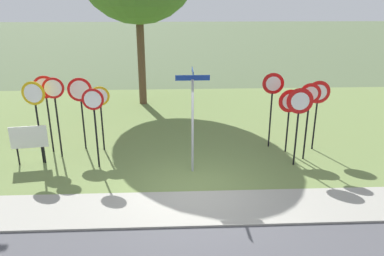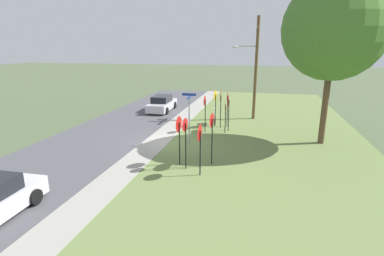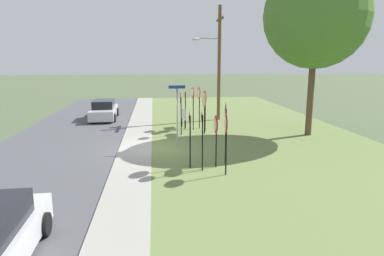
{
  "view_description": "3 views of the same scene",
  "coord_description": "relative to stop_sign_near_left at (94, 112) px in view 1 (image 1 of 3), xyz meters",
  "views": [
    {
      "loc": [
        -0.47,
        -8.76,
        4.95
      ],
      "look_at": [
        0.04,
        2.19,
        1.1
      ],
      "focal_mm": 34.4,
      "sensor_mm": 36.0,
      "label": 1
    },
    {
      "loc": [
        16.53,
        5.36,
        5.72
      ],
      "look_at": [
        0.71,
        1.62,
        1.26
      ],
      "focal_mm": 27.73,
      "sensor_mm": 36.0,
      "label": 2
    },
    {
      "loc": [
        16.44,
        0.17,
        4.41
      ],
      "look_at": [
        -0.07,
        2.02,
        1.01
      ],
      "focal_mm": 31.87,
      "sensor_mm": 36.0,
      "label": 3
    }
  ],
  "objects": [
    {
      "name": "yield_sign_near_left",
      "position": [
        7.1,
        1.12,
        0.01
      ],
      "size": [
        0.77,
        0.11,
        2.4
      ],
      "rotation": [
        0.0,
        0.0,
        -0.05
      ],
      "color": "black",
      "rests_on": "grass_median"
    },
    {
      "name": "yield_sign_far_left",
      "position": [
        6.11,
        0.92,
        -0.18
      ],
      "size": [
        0.77,
        0.1,
        2.16
      ],
      "rotation": [
        0.0,
        0.0,
        0.03
      ],
      "color": "black",
      "rests_on": "grass_median"
    },
    {
      "name": "stop_sign_far_right",
      "position": [
        -0.75,
        1.51,
        0.04
      ],
      "size": [
        0.79,
        0.12,
        2.5
      ],
      "rotation": [
        0.0,
        0.0,
        0.08
      ],
      "color": "black",
      "rests_on": "grass_median"
    },
    {
      "name": "stop_sign_center_tall",
      "position": [
        -0.09,
        1.37,
        -0.18
      ],
      "size": [
        0.65,
        0.13,
        2.24
      ],
      "rotation": [
        0.0,
        0.0,
        0.15
      ],
      "color": "black",
      "rests_on": "grass_median"
    },
    {
      "name": "yield_sign_far_right",
      "position": [
        5.64,
        1.42,
        0.17
      ],
      "size": [
        0.71,
        0.13,
        2.62
      ],
      "rotation": [
        0.0,
        0.0,
        -0.15
      ],
      "color": "black",
      "rests_on": "grass_median"
    },
    {
      "name": "stop_sign_near_right",
      "position": [
        -1.79,
        1.3,
        0.13
      ],
      "size": [
        0.74,
        0.12,
        2.62
      ],
      "rotation": [
        0.0,
        0.0,
        0.09
      ],
      "color": "black",
      "rests_on": "grass_median"
    },
    {
      "name": "yield_sign_near_right",
      "position": [
        6.51,
        0.31,
        0.07
      ],
      "size": [
        0.64,
        0.13,
        2.51
      ],
      "rotation": [
        0.0,
        0.0,
        -0.15
      ],
      "color": "black",
      "rests_on": "grass_median"
    },
    {
      "name": "ground_plane",
      "position": [
        2.86,
        -1.68,
        -1.82
      ],
      "size": [
        160.0,
        160.0,
        0.0
      ],
      "primitive_type": "plane",
      "color": "#4C5B3D"
    },
    {
      "name": "notice_board",
      "position": [
        -2.14,
        0.34,
        -0.95
      ],
      "size": [
        1.09,
        0.19,
        1.25
      ],
      "rotation": [
        0.0,
        0.0,
        0.15
      ],
      "color": "black",
      "rests_on": "grass_median"
    },
    {
      "name": "yield_sign_center",
      "position": [
        6.06,
        -0.13,
        0.06
      ],
      "size": [
        0.79,
        0.12,
        2.46
      ],
      "rotation": [
        0.0,
        0.0,
        -0.1
      ],
      "color": "black",
      "rests_on": "grass_median"
    },
    {
      "name": "grass_median",
      "position": [
        2.86,
        4.32,
        -1.8
      ],
      "size": [
        44.0,
        12.0,
        0.04
      ],
      "primitive_type": "cube",
      "color": "olive",
      "rests_on": "ground_plane"
    },
    {
      "name": "sidewalk_strip",
      "position": [
        2.86,
        -2.48,
        -1.79
      ],
      "size": [
        44.0,
        1.6,
        0.06
      ],
      "primitive_type": "cube",
      "color": "#99968C",
      "rests_on": "ground_plane"
    },
    {
      "name": "stop_sign_far_center",
      "position": [
        -1.38,
        0.86,
        0.12
      ],
      "size": [
        0.66,
        0.13,
        2.65
      ],
      "rotation": [
        0.0,
        0.0,
        0.15
      ],
      "color": "black",
      "rests_on": "grass_median"
    },
    {
      "name": "stop_sign_far_left",
      "position": [
        -1.83,
        0.42,
        0.13
      ],
      "size": [
        0.72,
        0.13,
        2.63
      ],
      "rotation": [
        0.0,
        0.0,
        -0.13
      ],
      "color": "black",
      "rests_on": "grass_median"
    },
    {
      "name": "stop_sign_near_left",
      "position": [
        0.0,
        0.0,
        0.0
      ],
      "size": [
        0.64,
        0.1,
        2.49
      ],
      "rotation": [
        0.0,
        0.0,
        -0.02
      ],
      "color": "black",
      "rests_on": "grass_median"
    },
    {
      "name": "street_name_post",
      "position": [
        2.87,
        -0.4,
        0.05
      ],
      "size": [
        0.96,
        0.82,
        3.09
      ],
      "rotation": [
        0.0,
        0.0,
        0.0
      ],
      "color": "#9EA0A8",
      "rests_on": "grass_median"
    }
  ]
}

